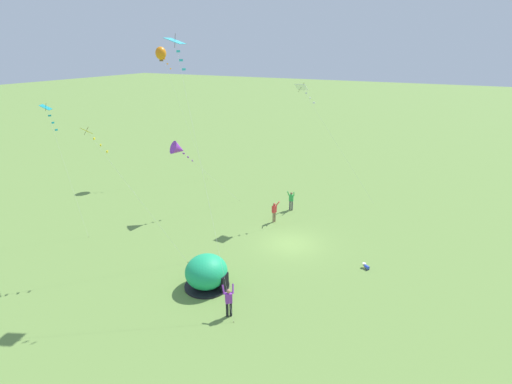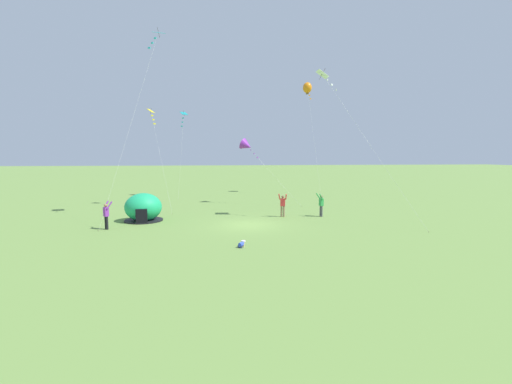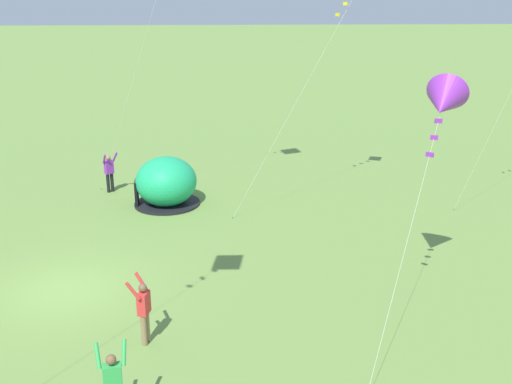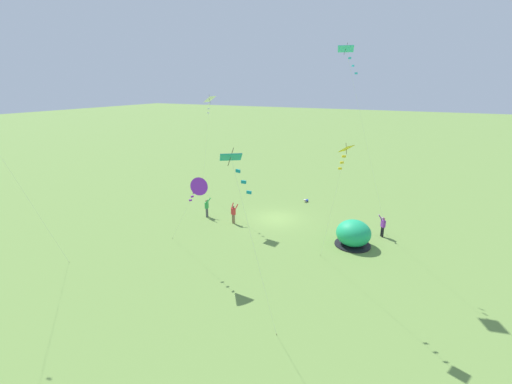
{
  "view_description": "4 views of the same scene",
  "coord_description": "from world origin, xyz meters",
  "views": [
    {
      "loc": [
        -25.27,
        -10.08,
        14.16
      ],
      "look_at": [
        1.13,
        3.58,
        3.22
      ],
      "focal_mm": 28.0,
      "sensor_mm": 36.0,
      "label": 1
    },
    {
      "loc": [
        -2.53,
        -23.76,
        4.9
      ],
      "look_at": [
        1.01,
        3.72,
        1.94
      ],
      "focal_mm": 24.0,
      "sensor_mm": 36.0,
      "label": 2
    },
    {
      "loc": [
        16.79,
        4.97,
        8.77
      ],
      "look_at": [
        -1.18,
        5.96,
        2.69
      ],
      "focal_mm": 42.0,
      "sensor_mm": 36.0,
      "label": 3
    },
    {
      "loc": [
        -11.84,
        28.02,
        12.31
      ],
      "look_at": [
        0.84,
        2.66,
        3.3
      ],
      "focal_mm": 24.0,
      "sensor_mm": 36.0,
      "label": 4
    }
  ],
  "objects": [
    {
      "name": "ground_plane",
      "position": [
        0.0,
        0.0,
        0.0
      ],
      "size": [
        300.0,
        300.0,
        0.0
      ],
      "primitive_type": "plane",
      "color": "olive"
    },
    {
      "name": "popup_tent",
      "position": [
        -7.68,
        2.47,
        1.0
      ],
      "size": [
        2.81,
        2.81,
        2.1
      ],
      "color": "#1EAD6B",
      "rests_on": "ground"
    },
    {
      "name": "person_watching_sky",
      "position": [
        3.06,
        2.83,
        1.0
      ],
      "size": [
        0.7,
        0.58,
        1.89
      ],
      "color": "#8C7251",
      "rests_on": "ground"
    },
    {
      "name": "person_arms_raised",
      "position": [
        -9.55,
        -0.25,
        1.0
      ],
      "size": [
        0.68,
        0.72,
        1.89
      ],
      "color": "black",
      "rests_on": "ground"
    },
    {
      "name": "kite_purple",
      "position": [
        1.0,
        10.92,
        5.9
      ],
      "size": [
        5.91,
        3.87,
        6.65
      ],
      "color": "silver",
      "rests_on": "ground"
    }
  ]
}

